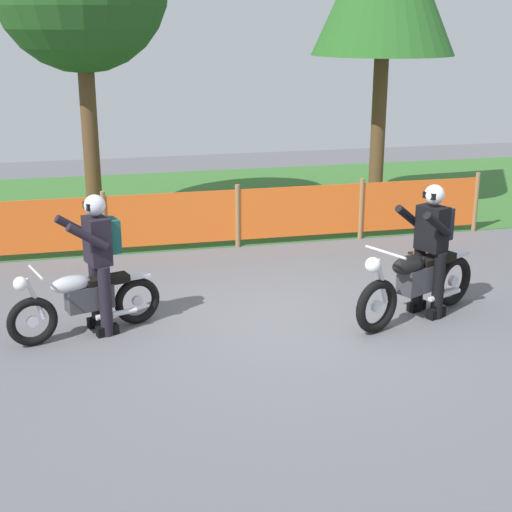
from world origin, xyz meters
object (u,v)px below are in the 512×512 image
rider_lead (99,256)px  rider_trailing (431,243)px  motorcycle_lead (85,300)px  traffic_cone (422,240)px  motorcycle_trailing (417,282)px

rider_lead → rider_trailing: 4.08m
motorcycle_lead → rider_lead: (0.19, 0.06, 0.52)m
rider_lead → traffic_cone: 5.45m
rider_lead → motorcycle_lead: bearing=0.5°
motorcycle_lead → motorcycle_trailing: bearing=156.2°
rider_lead → rider_trailing: bearing=156.7°
rider_trailing → motorcycle_lead: bearing=-29.6°
rider_lead → rider_trailing: size_ratio=1.00×
rider_lead → traffic_cone: (5.06, 1.90, -0.69)m
motorcycle_lead → rider_lead: 0.56m
motorcycle_trailing → motorcycle_lead: bearing=-31.2°
motorcycle_lead → traffic_cone: 5.61m
rider_trailing → traffic_cone: bearing=-138.7°
motorcycle_trailing → rider_lead: size_ratio=1.17×
motorcycle_lead → traffic_cone: motorcycle_lead is taller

